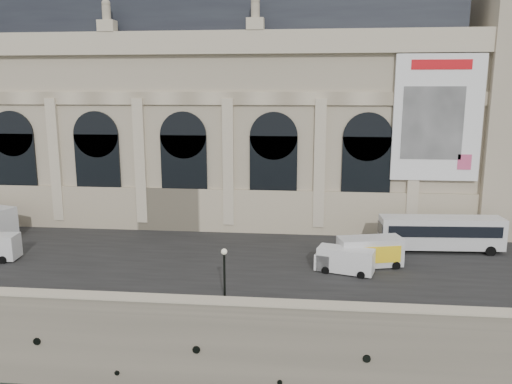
# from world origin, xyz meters

# --- Properties ---
(quay) EXTENTS (160.00, 70.00, 6.00)m
(quay) POSITION_xyz_m (0.00, 35.00, 3.00)
(quay) COLOR gray
(quay) RESTS_ON ground
(street) EXTENTS (160.00, 24.00, 0.06)m
(street) POSITION_xyz_m (0.00, 14.00, 6.03)
(street) COLOR #2D2D2D
(street) RESTS_ON quay
(parapet) EXTENTS (160.00, 1.40, 1.21)m
(parapet) POSITION_xyz_m (0.00, 0.60, 6.62)
(parapet) COLOR gray
(parapet) RESTS_ON quay
(museum) EXTENTS (69.00, 18.70, 29.10)m
(museum) POSITION_xyz_m (-5.98, 30.86, 19.72)
(museum) COLOR #BAA98F
(museum) RESTS_ON quay
(bus_right) EXTENTS (12.12, 3.38, 3.53)m
(bus_right) POSITION_xyz_m (23.02, 17.20, 7.98)
(bus_right) COLOR silver
(bus_right) RESTS_ON quay
(van_c) EXTENTS (5.37, 3.23, 2.24)m
(van_c) POSITION_xyz_m (12.89, 10.27, 7.15)
(van_c) COLOR silver
(van_c) RESTS_ON quay
(box_truck) EXTENTS (7.18, 3.79, 2.77)m
(box_truck) POSITION_xyz_m (15.10, 11.90, 7.39)
(box_truck) COLOR silver
(box_truck) RESTS_ON quay
(lamp_right) EXTENTS (0.45, 0.45, 4.41)m
(lamp_right) POSITION_xyz_m (3.69, 2.46, 8.19)
(lamp_right) COLOR black
(lamp_right) RESTS_ON quay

